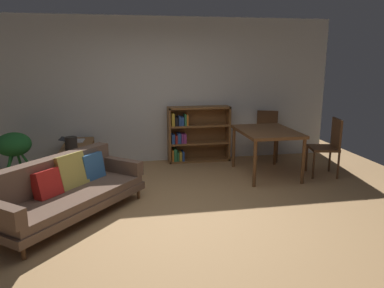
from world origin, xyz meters
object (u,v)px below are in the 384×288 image
(bookshelf, at_px, (194,134))
(media_console, at_px, (78,161))
(fabric_couch, at_px, (65,189))
(dining_chair_near, at_px, (328,144))
(dining_chair_far, at_px, (267,132))
(desk_speaker, at_px, (71,143))
(open_laptop, at_px, (73,140))
(potted_floor_plant, at_px, (14,149))
(dining_table, at_px, (267,135))

(bookshelf, bearing_deg, media_console, -164.59)
(fabric_couch, xyz_separation_m, dining_chair_near, (4.14, 0.93, 0.19))
(bookshelf, bearing_deg, dining_chair_far, -4.78)
(media_console, xyz_separation_m, bookshelf, (2.12, 0.58, 0.26))
(desk_speaker, bearing_deg, open_laptop, 93.94)
(fabric_couch, distance_m, dining_chair_far, 4.13)
(open_laptop, relative_size, desk_speaker, 2.05)
(fabric_couch, bearing_deg, bookshelf, 47.09)
(potted_floor_plant, xyz_separation_m, dining_chair_far, (4.52, 0.52, 0.01))
(potted_floor_plant, bearing_deg, media_console, 3.26)
(potted_floor_plant, bearing_deg, dining_chair_far, 6.56)
(dining_table, height_order, dining_chair_near, dining_chair_near)
(fabric_couch, bearing_deg, desk_speaker, 93.02)
(media_console, distance_m, open_laptop, 0.42)
(open_laptop, distance_m, dining_chair_near, 4.37)
(open_laptop, xyz_separation_m, dining_table, (3.24, -0.80, 0.14))
(desk_speaker, distance_m, potted_floor_plant, 0.97)
(desk_speaker, relative_size, bookshelf, 0.17)
(media_console, relative_size, dining_chair_near, 1.24)
(desk_speaker, relative_size, dining_chair_far, 0.21)
(dining_chair_near, bearing_deg, open_laptop, 166.61)
(open_laptop, distance_m, dining_table, 3.34)
(media_console, relative_size, dining_chair_far, 1.29)
(desk_speaker, bearing_deg, dining_table, -3.50)
(potted_floor_plant, relative_size, dining_chair_near, 0.81)
(open_laptop, distance_m, desk_speaker, 0.61)
(dining_table, xyz_separation_m, dining_chair_far, (0.40, 0.99, -0.16))
(media_console, distance_m, dining_chair_near, 4.23)
(dining_table, relative_size, bookshelf, 1.02)
(fabric_couch, height_order, dining_chair_far, dining_chair_far)
(dining_table, distance_m, bookshelf, 1.52)
(media_console, relative_size, dining_table, 1.01)
(fabric_couch, xyz_separation_m, desk_speaker, (-0.07, 1.35, 0.29))
(dining_chair_far, relative_size, bookshelf, 0.79)
(dining_table, xyz_separation_m, bookshelf, (-1.03, 1.11, -0.17))
(media_console, relative_size, desk_speaker, 6.01)
(fabric_couch, xyz_separation_m, bookshelf, (2.10, 2.26, 0.17))
(open_laptop, bearing_deg, fabric_couch, -86.70)
(desk_speaker, height_order, bookshelf, bookshelf)
(potted_floor_plant, relative_size, bookshelf, 0.67)
(open_laptop, distance_m, potted_floor_plant, 0.94)
(open_laptop, relative_size, dining_table, 0.34)
(open_laptop, height_order, desk_speaker, desk_speaker)
(open_laptop, height_order, bookshelf, bookshelf)
(media_console, bearing_deg, bookshelf, 15.41)
(media_console, height_order, dining_table, dining_table)
(potted_floor_plant, relative_size, dining_chair_far, 0.84)
(dining_table, relative_size, dining_chair_near, 1.23)
(potted_floor_plant, relative_size, dining_table, 0.66)
(desk_speaker, xyz_separation_m, dining_table, (3.19, -0.20, 0.05))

